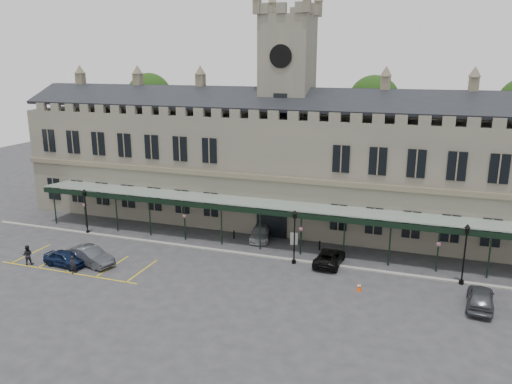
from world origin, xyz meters
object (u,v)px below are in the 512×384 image
(lamp_post_left, at_px, (86,207))
(car_left_a, at_px, (65,258))
(traffic_cone, at_px, (359,287))
(car_taxi, at_px, (260,233))
(lamp_post_right, at_px, (465,249))
(person_a, at_px, (73,265))
(car_left_b, at_px, (90,256))
(car_van, at_px, (330,257))
(lamp_post_mid, at_px, (294,232))
(person_b, at_px, (28,255))
(clock_tower, at_px, (287,104))
(sign_board, at_px, (294,239))
(car_right_a, at_px, (480,298))
(station_building, at_px, (286,166))

(lamp_post_left, xyz_separation_m, car_left_a, (3.55, -7.78, -2.18))
(traffic_cone, distance_m, car_taxi, 14.13)
(lamp_post_right, xyz_separation_m, person_a, (-31.13, -8.59, -2.25))
(car_left_b, height_order, car_van, car_left_b)
(car_left_a, height_order, car_van, car_left_a)
(lamp_post_mid, distance_m, car_left_a, 20.40)
(lamp_post_mid, distance_m, person_a, 19.18)
(lamp_post_right, relative_size, person_b, 2.84)
(car_left_a, bearing_deg, clock_tower, -34.01)
(sign_board, relative_size, person_b, 0.70)
(car_taxi, bearing_deg, lamp_post_left, -177.84)
(car_van, bearing_deg, lamp_post_mid, 18.42)
(clock_tower, xyz_separation_m, lamp_post_mid, (3.97, -11.07, -10.15))
(car_right_a, bearing_deg, car_left_b, 9.20)
(clock_tower, height_order, traffic_cone, clock_tower)
(person_b, bearing_deg, station_building, -163.19)
(clock_tower, distance_m, sign_board, 14.39)
(lamp_post_left, bearing_deg, car_taxi, 14.11)
(clock_tower, height_order, car_taxi, clock_tower)
(traffic_cone, height_order, car_taxi, car_taxi)
(clock_tower, height_order, car_right_a, clock_tower)
(clock_tower, height_order, car_van, clock_tower)
(lamp_post_left, height_order, car_left_a, lamp_post_left)
(clock_tower, distance_m, car_van, 17.55)
(station_building, height_order, clock_tower, clock_tower)
(lamp_post_mid, relative_size, car_van, 1.07)
(car_van, bearing_deg, car_left_a, 22.37)
(lamp_post_right, bearing_deg, car_left_b, -168.20)
(car_left_b, xyz_separation_m, person_b, (-5.21, -1.86, 0.11))
(clock_tower, distance_m, car_right_a, 26.95)
(sign_board, bearing_deg, person_a, -158.18)
(lamp_post_left, height_order, sign_board, lamp_post_left)
(car_left_b, bearing_deg, person_b, 124.39)
(station_building, xyz_separation_m, person_a, (-13.20, -19.25, -5.67))
(station_building, bearing_deg, car_van, -55.29)
(car_left_a, xyz_separation_m, car_van, (22.00, 8.04, -0.03))
(lamp_post_mid, bearing_deg, sign_board, 104.96)
(traffic_cone, xyz_separation_m, car_left_b, (-23.33, -2.55, 0.47))
(traffic_cone, relative_size, car_right_a, 0.14)
(car_van, relative_size, person_b, 2.59)
(lamp_post_right, bearing_deg, traffic_cone, -152.90)
(lamp_post_right, height_order, person_a, lamp_post_right)
(person_a, distance_m, person_b, 5.11)
(sign_board, distance_m, car_right_a, 18.10)
(traffic_cone, height_order, car_left_a, car_left_a)
(clock_tower, xyz_separation_m, person_a, (-13.20, -19.34, -12.32))
(car_left_b, bearing_deg, sign_board, -41.35)
(lamp_post_left, bearing_deg, person_a, -58.94)
(person_a, xyz_separation_m, person_b, (-5.10, 0.25, 0.11))
(lamp_post_left, xyz_separation_m, car_left_b, (5.47, -6.79, -2.07))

